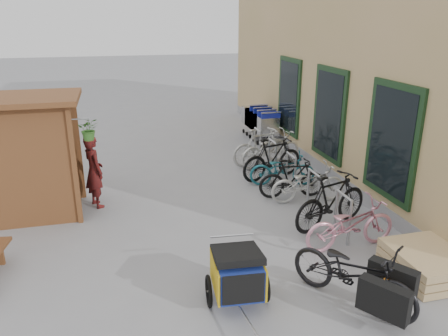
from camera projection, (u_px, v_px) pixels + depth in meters
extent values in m
plane|color=gray|center=(217.00, 254.00, 7.38)|extent=(80.00, 80.00, 0.00)
cube|color=tan|center=(411.00, 28.00, 11.85)|extent=(6.00, 13.00, 7.00)
cube|color=gray|center=(304.00, 153.00, 12.28)|extent=(0.18, 13.00, 0.30)
cube|color=black|center=(392.00, 142.00, 8.12)|extent=(0.06, 1.50, 2.20)
cube|color=black|center=(390.00, 142.00, 8.11)|extent=(0.02, 1.25, 1.95)
cube|color=black|center=(329.00, 114.00, 10.40)|extent=(0.06, 1.50, 2.20)
cube|color=black|center=(328.00, 114.00, 10.40)|extent=(0.02, 1.25, 1.95)
cube|color=black|center=(289.00, 96.00, 12.69)|extent=(0.06, 1.50, 2.20)
cube|color=black|center=(288.00, 96.00, 12.68)|extent=(0.02, 1.25, 1.95)
cube|color=brown|center=(75.00, 167.00, 8.16)|extent=(0.09, 0.09, 2.30)
cube|color=brown|center=(79.00, 147.00, 9.35)|extent=(0.09, 0.09, 2.30)
cube|color=brown|center=(23.00, 170.00, 7.98)|extent=(1.80, 0.05, 2.30)
cube|color=brown|center=(33.00, 151.00, 9.11)|extent=(1.80, 0.05, 2.30)
cube|color=brown|center=(19.00, 99.00, 8.15)|extent=(2.15, 1.65, 0.10)
cube|color=brown|center=(20.00, 173.00, 8.58)|extent=(1.30, 1.15, 0.04)
cube|color=brown|center=(15.00, 143.00, 8.38)|extent=(1.30, 1.15, 0.04)
cylinder|color=#A5A8AD|center=(79.00, 119.00, 7.90)|extent=(0.36, 0.02, 0.02)
imported|color=#316523|center=(89.00, 129.00, 8.00)|extent=(0.38, 0.33, 0.42)
cylinder|color=#A5A8AD|center=(350.00, 223.00, 7.55)|extent=(0.05, 0.05, 0.84)
cylinder|color=#A5A8AD|center=(336.00, 212.00, 8.00)|extent=(0.05, 0.05, 0.84)
cylinder|color=#A5A8AD|center=(345.00, 196.00, 7.64)|extent=(0.05, 0.50, 0.05)
cylinder|color=#A5A8AD|center=(319.00, 197.00, 8.65)|extent=(0.05, 0.05, 0.84)
cylinder|color=#A5A8AD|center=(308.00, 188.00, 9.10)|extent=(0.05, 0.05, 0.84)
cylinder|color=#A5A8AD|center=(315.00, 173.00, 8.74)|extent=(0.05, 0.50, 0.05)
cylinder|color=#A5A8AD|center=(295.00, 177.00, 9.74)|extent=(0.05, 0.05, 0.84)
cylinder|color=#A5A8AD|center=(286.00, 169.00, 10.20)|extent=(0.05, 0.05, 0.84)
cylinder|color=#A5A8AD|center=(291.00, 155.00, 9.83)|extent=(0.05, 0.50, 0.05)
cylinder|color=#A5A8AD|center=(276.00, 160.00, 10.84)|extent=(0.05, 0.05, 0.84)
cylinder|color=#A5A8AD|center=(269.00, 154.00, 11.30)|extent=(0.05, 0.05, 0.84)
cylinder|color=#A5A8AD|center=(273.00, 141.00, 10.93)|extent=(0.05, 0.50, 0.05)
cylinder|color=#A5A8AD|center=(260.00, 147.00, 11.94)|extent=(0.05, 0.05, 0.84)
cylinder|color=#A5A8AD|center=(255.00, 142.00, 12.40)|extent=(0.05, 0.05, 0.84)
cylinder|color=#A5A8AD|center=(258.00, 130.00, 12.03)|extent=(0.05, 0.50, 0.05)
cube|color=tan|center=(426.00, 271.00, 6.77)|extent=(1.00, 1.20, 0.12)
cube|color=tan|center=(427.00, 263.00, 6.73)|extent=(1.00, 1.20, 0.12)
cube|color=tan|center=(429.00, 255.00, 6.68)|extent=(1.00, 1.20, 0.12)
cube|color=silver|center=(265.00, 124.00, 13.49)|extent=(0.60, 0.92, 0.56)
cube|color=#172097|center=(271.00, 115.00, 12.93)|extent=(0.60, 0.04, 0.20)
cylinder|color=silver|center=(271.00, 113.00, 12.88)|extent=(0.63, 0.04, 0.04)
cylinder|color=black|center=(261.00, 146.00, 13.28)|extent=(0.04, 0.13, 0.13)
cube|color=silver|center=(261.00, 121.00, 13.83)|extent=(0.60, 0.92, 0.56)
cube|color=#172097|center=(267.00, 112.00, 13.28)|extent=(0.60, 0.04, 0.20)
cylinder|color=silver|center=(267.00, 110.00, 13.23)|extent=(0.63, 0.04, 0.04)
cylinder|color=black|center=(257.00, 143.00, 13.63)|extent=(0.04, 0.13, 0.13)
cube|color=silver|center=(258.00, 119.00, 14.18)|extent=(0.60, 0.92, 0.56)
cube|color=#172097|center=(263.00, 110.00, 13.63)|extent=(0.60, 0.04, 0.20)
cylinder|color=silver|center=(263.00, 108.00, 13.57)|extent=(0.63, 0.04, 0.04)
cylinder|color=black|center=(254.00, 140.00, 13.97)|extent=(0.04, 0.13, 0.13)
cube|color=silver|center=(254.00, 116.00, 14.53)|extent=(0.60, 0.92, 0.56)
cube|color=#172097|center=(259.00, 108.00, 13.98)|extent=(0.60, 0.04, 0.20)
cylinder|color=silver|center=(259.00, 105.00, 13.92)|extent=(0.63, 0.04, 0.04)
cylinder|color=black|center=(250.00, 137.00, 14.32)|extent=(0.04, 0.13, 0.13)
cube|color=navy|center=(237.00, 274.00, 6.03)|extent=(0.66, 0.83, 0.46)
cube|color=gold|center=(215.00, 276.00, 5.98)|extent=(0.09, 0.79, 0.46)
cube|color=gold|center=(260.00, 272.00, 6.08)|extent=(0.09, 0.79, 0.46)
cube|color=black|center=(244.00, 289.00, 5.63)|extent=(0.56, 0.08, 0.42)
cube|color=black|center=(237.00, 254.00, 5.98)|extent=(0.71, 0.80, 0.22)
torus|color=black|center=(209.00, 291.00, 6.04)|extent=(0.09, 0.46, 0.46)
torus|color=black|center=(265.00, 286.00, 6.17)|extent=(0.09, 0.46, 0.46)
cylinder|color=#B7B7BC|center=(247.00, 319.00, 5.48)|extent=(0.08, 0.67, 0.03)
cylinder|color=#B7B7BC|center=(232.00, 236.00, 6.31)|extent=(0.63, 0.08, 0.03)
imported|color=black|center=(353.00, 273.00, 5.98)|extent=(1.56, 1.90, 0.97)
cube|color=black|center=(384.00, 300.00, 5.47)|extent=(0.51, 0.64, 0.45)
cube|color=black|center=(392.00, 280.00, 5.88)|extent=(0.51, 0.64, 0.45)
cube|color=orange|center=(389.00, 286.00, 5.66)|extent=(0.20, 0.22, 0.12)
imported|color=maroon|center=(94.00, 171.00, 9.03)|extent=(0.57, 0.67, 1.55)
imported|color=pink|center=(350.00, 224.00, 7.47)|extent=(1.72, 0.69, 0.89)
imported|color=black|center=(332.00, 201.00, 8.19)|extent=(1.84, 1.03, 1.07)
imported|color=#BCBCB7|center=(308.00, 183.00, 9.34)|extent=(1.67, 0.70, 0.85)
imported|color=black|center=(292.00, 178.00, 9.56)|extent=(1.52, 0.59, 0.89)
imported|color=#1B5E6C|center=(282.00, 169.00, 10.27)|extent=(1.62, 0.87, 0.81)
imported|color=black|center=(273.00, 158.00, 10.66)|extent=(1.81, 0.98, 1.04)
imported|color=#BCBCB7|center=(271.00, 149.00, 11.57)|extent=(1.92, 1.07, 0.96)
imported|color=#BCBCB7|center=(261.00, 147.00, 11.68)|extent=(1.74, 0.81, 1.01)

